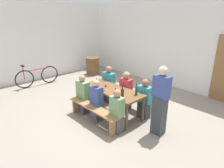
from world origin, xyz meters
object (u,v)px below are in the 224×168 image
wine_glass_3 (123,84)px  seated_guest_far_0 (109,85)px  wine_bottle_1 (96,85)px  seated_guest_far_2 (144,100)px  wine_glass_0 (103,77)px  tasting_table (112,92)px  bench_near (93,110)px  bench_far (128,96)px  wine_barrel (93,66)px  wine_bottle_2 (136,91)px  seated_guest_near_0 (83,95)px  wine_glass_1 (86,81)px  seated_guest_far_1 (126,91)px  wine_glass_4 (116,89)px  wine_bottle_0 (122,93)px  standing_host (160,102)px  wine_glass_2 (106,86)px  parked_bicycle_0 (37,76)px  seated_guest_near_2 (117,112)px  seated_guest_near_1 (96,101)px

wine_glass_3 → seated_guest_far_0: (-0.85, 0.24, -0.31)m
wine_bottle_1 → wine_glass_3: (0.48, 0.56, 0.00)m
seated_guest_far_2 → wine_glass_0: bearing=-80.8°
tasting_table → bench_near: bearing=-90.0°
bench_far → wine_barrel: wine_barrel is taller
wine_bottle_2 → wine_glass_0: 1.42m
wine_glass_0 → seated_guest_near_0: bearing=-85.0°
bench_far → wine_glass_1: wine_glass_1 is taller
seated_guest_far_1 → wine_bottle_1: bearing=-24.3°
wine_glass_0 → seated_guest_far_1: bearing=17.2°
tasting_table → wine_glass_4: 0.35m
wine_bottle_0 → wine_glass_4: 0.35m
bench_far → wine_barrel: size_ratio=2.23×
bench_far → standing_host: 1.58m
wine_glass_0 → seated_guest_far_1: size_ratio=0.13×
wine_glass_2 → wine_glass_3: 0.49m
tasting_table → wine_barrel: 4.02m
parked_bicycle_0 → wine_bottle_1: bearing=-82.9°
bench_near → wine_glass_3: 1.09m
tasting_table → standing_host: (1.43, 0.16, 0.14)m
wine_glass_0 → wine_bottle_1: bearing=-55.2°
wine_bottle_2 → standing_host: (0.72, -0.02, -0.07)m
seated_guest_near_2 → standing_host: 1.02m
bench_near → bench_far: size_ratio=1.00×
wine_bottle_2 → wine_glass_0: wine_bottle_2 is taller
seated_guest_far_0 → seated_guest_near_0: bearing=3.3°
wine_bottle_1 → seated_guest_near_0: seated_guest_near_0 is taller
wine_glass_0 → seated_guest_near_0: (0.07, -0.80, -0.33)m
wine_bottle_1 → tasting_table: bearing=40.8°
wine_bottle_2 → wine_glass_4: size_ratio=2.01×
bench_near → bench_far: (0.00, 1.33, 0.00)m
wine_bottle_1 → standing_host: standing_host is taller
wine_bottle_0 → seated_guest_near_1: 0.78m
wine_glass_1 → wine_bottle_1: bearing=0.8°
wine_glass_4 → seated_guest_far_0: 1.19m
bench_far → wine_bottle_0: size_ratio=5.26×
seated_guest_near_2 → wine_barrel: bearing=59.1°
wine_glass_1 → bench_far: bearing=50.5°
wine_glass_0 → wine_barrel: wine_glass_0 is taller
bench_near → wine_glass_4: size_ratio=11.30×
seated_guest_near_1 → parked_bicycle_0: bearing=90.5°
seated_guest_near_2 → seated_guest_far_0: bearing=54.1°
wine_bottle_0 → wine_glass_2: (-0.67, 0.05, -0.00)m
wine_bottle_1 → wine_barrel: size_ratio=0.38×
wine_glass_1 → parked_bicycle_0: bearing=-174.9°
seated_guest_near_2 → standing_host: (0.70, 0.68, 0.28)m
seated_guest_near_2 → tasting_table: bearing=54.6°
wine_glass_1 → standing_host: (2.21, 0.45, -0.06)m
wine_glass_2 → wine_barrel: 4.06m
bench_far → wine_barrel: (-3.48, 1.33, 0.04)m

